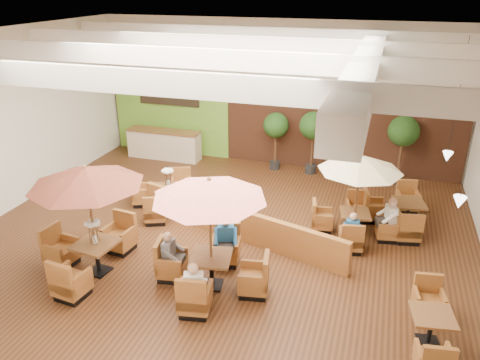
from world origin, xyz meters
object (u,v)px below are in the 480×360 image
at_px(booth_divider, 237,223).
at_px(diner_1, 226,236).
at_px(diner_2, 171,251).
at_px(service_counter, 164,144).
at_px(table_0, 86,198).
at_px(topiary_1, 313,128).
at_px(topiary_2, 403,134).
at_px(table_1, 210,215).
at_px(diner_3, 352,227).
at_px(table_4, 430,329).
at_px(table_3, 169,197).
at_px(diner_4, 389,215).
at_px(diner_0, 194,283).
at_px(topiary_0, 276,128).
at_px(table_2, 359,180).
at_px(table_5, 398,213).

bearing_deg(booth_divider, diner_1, -68.41).
bearing_deg(diner_2, service_counter, -157.34).
relative_size(table_0, topiary_1, 1.22).
bearing_deg(table_0, diner_1, 30.98).
bearing_deg(booth_divider, topiary_2, 67.84).
relative_size(table_1, diner_3, 4.02).
xyz_separation_m(table_4, topiary_2, (-0.68, 8.29, 1.50)).
relative_size(topiary_1, diner_2, 2.92).
bearing_deg(service_counter, table_3, -62.18).
height_order(topiary_2, diner_4, topiary_2).
height_order(diner_0, diner_4, diner_0).
distance_m(table_0, topiary_0, 8.55).
height_order(table_2, diner_2, table_2).
relative_size(booth_divider, table_1, 2.34).
xyz_separation_m(booth_divider, topiary_2, (4.30, 5.48, 1.38)).
bearing_deg(diner_4, booth_divider, 86.30).
height_order(table_0, diner_4, table_0).
distance_m(table_0, diner_3, 6.81).
relative_size(table_3, diner_3, 3.86).
height_order(service_counter, diner_0, diner_0).
distance_m(table_2, diner_2, 5.45).
height_order(table_3, diner_3, table_3).
relative_size(table_0, topiary_2, 1.17).
bearing_deg(topiary_0, table_1, -87.45).
bearing_deg(table_3, diner_1, -64.42).
distance_m(table_1, diner_0, 1.54).
bearing_deg(topiary_0, topiary_1, 0.00).
height_order(table_0, table_1, table_0).
xyz_separation_m(topiary_2, diner_2, (-5.22, -7.80, -1.08)).
relative_size(table_3, table_5, 1.02).
bearing_deg(topiary_0, diner_0, -87.75).
relative_size(service_counter, booth_divider, 0.45).
distance_m(topiary_2, diner_0, 9.84).
relative_size(table_5, diner_1, 3.17).
height_order(table_0, topiary_0, table_0).
height_order(booth_divider, diner_0, diner_0).
bearing_deg(table_2, topiary_2, 64.17).
bearing_deg(topiary_0, table_3, -118.68).
bearing_deg(topiary_0, table_4, -57.88).
height_order(service_counter, table_0, table_0).
bearing_deg(diner_1, diner_3, -171.19).
bearing_deg(table_0, service_counter, 110.40).
xyz_separation_m(table_0, diner_2, (1.95, 0.32, -1.28)).
distance_m(diner_0, diner_4, 6.01).
bearing_deg(table_5, topiary_2, 77.76).
xyz_separation_m(table_0, diner_1, (2.99, 1.36, -1.27)).
relative_size(booth_divider, topiary_1, 2.82).
relative_size(topiary_2, diner_0, 2.92).
bearing_deg(table_4, diner_1, 153.68).
relative_size(table_2, diner_2, 3.10).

